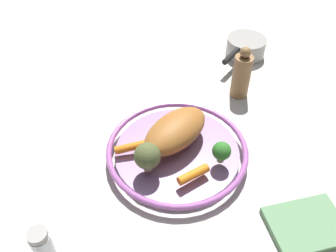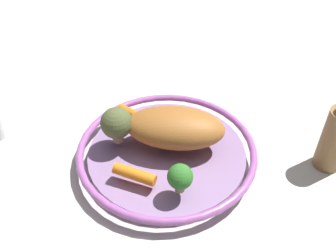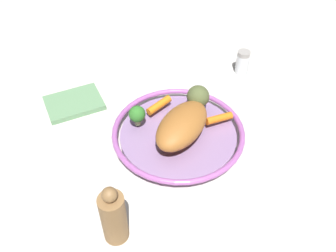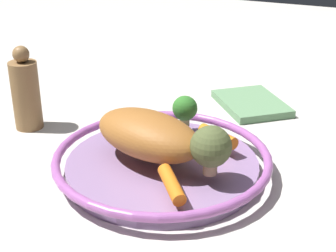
# 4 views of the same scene
# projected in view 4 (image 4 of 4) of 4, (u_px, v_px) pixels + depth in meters

# --- Properties ---
(ground_plane) EXTENTS (2.58, 2.58, 0.00)m
(ground_plane) POSITION_uv_depth(u_px,v_px,m) (162.00, 173.00, 0.73)
(ground_plane) COLOR beige
(serving_bowl) EXTENTS (0.31, 0.31, 0.03)m
(serving_bowl) POSITION_uv_depth(u_px,v_px,m) (162.00, 162.00, 0.73)
(serving_bowl) COLOR #8E709E
(serving_bowl) RESTS_ON ground_plane
(roast_chicken_piece) EXTENTS (0.13, 0.19, 0.06)m
(roast_chicken_piece) POSITION_uv_depth(u_px,v_px,m) (148.00, 134.00, 0.70)
(roast_chicken_piece) COLOR #A3622A
(roast_chicken_piece) RESTS_ON serving_bowl
(baby_carrot_right) EXTENTS (0.05, 0.07, 0.02)m
(baby_carrot_right) POSITION_uv_depth(u_px,v_px,m) (218.00, 136.00, 0.75)
(baby_carrot_right) COLOR orange
(baby_carrot_right) RESTS_ON serving_bowl
(baby_carrot_back) EXTENTS (0.06, 0.06, 0.02)m
(baby_carrot_back) POSITION_uv_depth(u_px,v_px,m) (172.00, 184.00, 0.62)
(baby_carrot_back) COLOR orange
(baby_carrot_back) RESTS_ON serving_bowl
(broccoli_floret_small) EXTENTS (0.05, 0.05, 0.07)m
(broccoli_floret_small) POSITION_uv_depth(u_px,v_px,m) (211.00, 147.00, 0.65)
(broccoli_floret_small) COLOR tan
(broccoli_floret_small) RESTS_ON serving_bowl
(broccoli_floret_large) EXTENTS (0.04, 0.04, 0.05)m
(broccoli_floret_large) POSITION_uv_depth(u_px,v_px,m) (185.00, 109.00, 0.79)
(broccoli_floret_large) COLOR #96AA66
(broccoli_floret_large) RESTS_ON serving_bowl
(pepper_mill) EXTENTS (0.05, 0.05, 0.14)m
(pepper_mill) POSITION_uv_depth(u_px,v_px,m) (26.00, 93.00, 0.85)
(pepper_mill) COLOR olive
(pepper_mill) RESTS_ON ground_plane
(dish_towel) EXTENTS (0.18, 0.17, 0.01)m
(dish_towel) POSITION_uv_depth(u_px,v_px,m) (251.00, 103.00, 0.96)
(dish_towel) COLOR #669366
(dish_towel) RESTS_ON ground_plane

